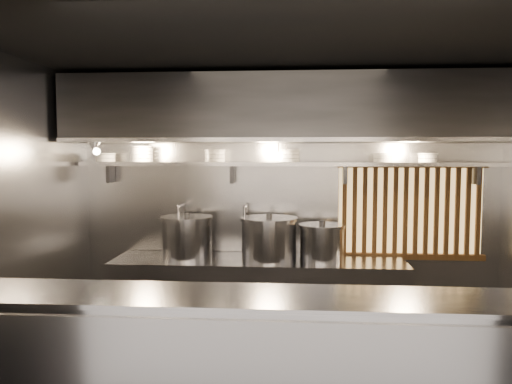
# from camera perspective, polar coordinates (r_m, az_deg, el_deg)

# --- Properties ---
(ceiling) EXTENTS (4.50, 4.50, 0.00)m
(ceiling) POSITION_cam_1_polar(r_m,az_deg,el_deg) (4.02, 3.54, 16.01)
(ceiling) COLOR black
(ceiling) RESTS_ON wall_back
(wall_back) EXTENTS (4.50, 0.00, 4.50)m
(wall_back) POSITION_cam_1_polar(r_m,az_deg,el_deg) (5.47, 3.70, -1.77)
(wall_back) COLOR gray
(wall_back) RESTS_ON floor
(wall_left) EXTENTS (0.00, 3.00, 3.00)m
(wall_left) POSITION_cam_1_polar(r_m,az_deg,el_deg) (4.60, -25.87, -3.41)
(wall_left) COLOR gray
(wall_left) RESTS_ON floor
(cooking_bench) EXTENTS (3.00, 0.70, 0.90)m
(cooking_bench) POSITION_cam_1_polar(r_m,az_deg,el_deg) (5.31, 0.28, -12.43)
(cooking_bench) COLOR #97979C
(cooking_bench) RESTS_ON floor
(bowl_shelf) EXTENTS (4.40, 0.34, 0.04)m
(bowl_shelf) POSITION_cam_1_polar(r_m,az_deg,el_deg) (5.26, 3.70, 3.22)
(bowl_shelf) COLOR #97979C
(bowl_shelf) RESTS_ON wall_back
(exhaust_hood) EXTENTS (4.40, 0.81, 0.65)m
(exhaust_hood) POSITION_cam_1_polar(r_m,az_deg,el_deg) (5.05, 3.70, 9.34)
(exhaust_hood) COLOR #2D2D30
(exhaust_hood) RESTS_ON ceiling
(wood_screen) EXTENTS (1.56, 0.09, 1.04)m
(wood_screen) POSITION_cam_1_polar(r_m,az_deg,el_deg) (5.56, 17.21, -2.06)
(wood_screen) COLOR #FFCA72
(wood_screen) RESTS_ON wall_back
(faucet_left) EXTENTS (0.04, 0.30, 0.50)m
(faucet_left) POSITION_cam_1_polar(r_m,az_deg,el_deg) (5.48, -8.45, -2.77)
(faucet_left) COLOR silver
(faucet_left) RESTS_ON wall_back
(faucet_right) EXTENTS (0.04, 0.30, 0.50)m
(faucet_right) POSITION_cam_1_polar(r_m,az_deg,el_deg) (5.37, -1.14, -2.88)
(faucet_right) COLOR silver
(faucet_right) RESTS_ON wall_back
(heat_lamp) EXTENTS (0.25, 0.35, 0.20)m
(heat_lamp) POSITION_cam_1_polar(r_m,az_deg,el_deg) (5.17, -17.97, 5.06)
(heat_lamp) COLOR #97979C
(heat_lamp) RESTS_ON exhaust_hood
(pendant_bulb) EXTENTS (0.09, 0.09, 0.19)m
(pendant_bulb) POSITION_cam_1_polar(r_m,az_deg,el_deg) (5.14, 2.57, 4.11)
(pendant_bulb) COLOR #2D2D30
(pendant_bulb) RESTS_ON exhaust_hood
(stock_pot_left) EXTENTS (0.62, 0.62, 0.48)m
(stock_pot_left) POSITION_cam_1_polar(r_m,az_deg,el_deg) (5.27, -7.92, -5.11)
(stock_pot_left) COLOR #97979C
(stock_pot_left) RESTS_ON cooking_bench
(stock_pot_mid) EXTENTS (0.75, 0.75, 0.48)m
(stock_pot_mid) POSITION_cam_1_polar(r_m,az_deg,el_deg) (5.15, 1.50, -5.31)
(stock_pot_mid) COLOR #97979C
(stock_pot_mid) RESTS_ON cooking_bench
(stock_pot_right) EXTENTS (0.60, 0.60, 0.41)m
(stock_pot_right) POSITION_cam_1_polar(r_m,az_deg,el_deg) (5.15, 7.55, -5.70)
(stock_pot_right) COLOR #97979C
(stock_pot_right) RESTS_ON cooking_bench
(bowl_stack_0) EXTENTS (0.22, 0.22, 0.09)m
(bowl_stack_0) POSITION_cam_1_polar(r_m,az_deg,el_deg) (5.64, -16.83, 3.81)
(bowl_stack_0) COLOR white
(bowl_stack_0) RESTS_ON bowl_shelf
(bowl_stack_1) EXTENTS (0.24, 0.24, 0.17)m
(bowl_stack_1) POSITION_cam_1_polar(r_m,az_deg,el_deg) (5.50, -12.84, 4.27)
(bowl_stack_1) COLOR white
(bowl_stack_1) RESTS_ON bowl_shelf
(bowl_stack_2) EXTENTS (0.23, 0.23, 0.13)m
(bowl_stack_2) POSITION_cam_1_polar(r_m,az_deg,el_deg) (5.32, -4.71, 4.16)
(bowl_stack_2) COLOR white
(bowl_stack_2) RESTS_ON bowl_shelf
(bowl_stack_3) EXTENTS (0.25, 0.25, 0.13)m
(bowl_stack_3) POSITION_cam_1_polar(r_m,az_deg,el_deg) (5.26, 3.77, 4.16)
(bowl_stack_3) COLOR white
(bowl_stack_3) RESTS_ON bowl_shelf
(bowl_stack_4) EXTENTS (0.21, 0.21, 0.09)m
(bowl_stack_4) POSITION_cam_1_polar(r_m,az_deg,el_deg) (5.34, 14.27, 3.83)
(bowl_stack_4) COLOR white
(bowl_stack_4) RESTS_ON bowl_shelf
(bowl_stack_5) EXTENTS (0.20, 0.20, 0.09)m
(bowl_stack_5) POSITION_cam_1_polar(r_m,az_deg,el_deg) (5.43, 19.02, 3.73)
(bowl_stack_5) COLOR white
(bowl_stack_5) RESTS_ON bowl_shelf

